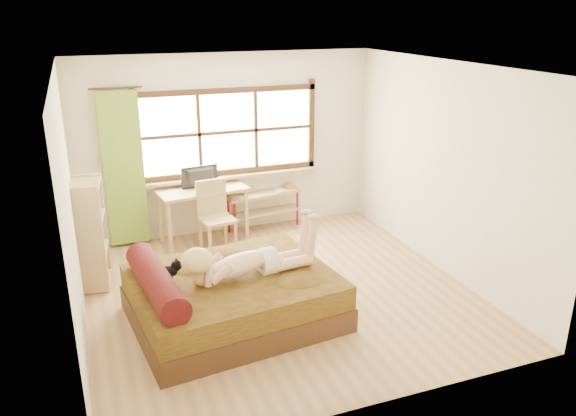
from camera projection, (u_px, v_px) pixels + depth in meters
name	position (u px, v px, depth m)	size (l,w,h in m)	color
floor	(279.00, 292.00, 6.89)	(4.50, 4.50, 0.00)	#9E754C
ceiling	(278.00, 67.00, 5.99)	(4.50, 4.50, 0.00)	white
wall_back	(228.00, 145.00, 8.42)	(4.50, 4.50, 0.00)	silver
wall_front	(373.00, 267.00, 4.46)	(4.50, 4.50, 0.00)	silver
wall_left	(70.00, 211.00, 5.70)	(4.50, 4.50, 0.00)	silver
wall_right	(444.00, 169.00, 7.18)	(4.50, 4.50, 0.00)	silver
window	(228.00, 135.00, 8.34)	(2.80, 0.16, 1.46)	#FFEDBF
curtain	(124.00, 170.00, 7.87)	(0.55, 0.10, 2.20)	#589227
bed	(229.00, 297.00, 6.18)	(2.33, 1.95, 0.82)	black
woman	(247.00, 248.00, 6.02)	(1.50, 0.43, 0.64)	#DDAC8E
kitten	(164.00, 271.00, 5.93)	(0.32, 0.13, 0.26)	black
desk	(203.00, 196.00, 8.22)	(1.35, 0.76, 0.80)	tan
monitor	(201.00, 177.00, 8.17)	(0.56, 0.07, 0.32)	black
chair	(215.00, 212.00, 7.98)	(0.51, 0.51, 1.01)	tan
pipe_shelf	(264.00, 202.00, 8.74)	(1.22, 0.48, 0.67)	tan
cup	(245.00, 192.00, 8.57)	(0.11, 0.11, 0.09)	gray
book	(275.00, 191.00, 8.74)	(0.16, 0.22, 0.02)	gray
bookshelf	(91.00, 233.00, 6.87)	(0.39, 0.62, 1.35)	tan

